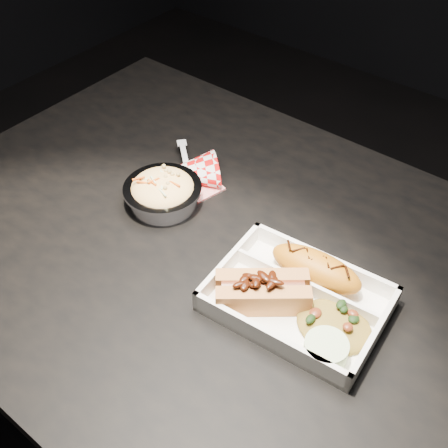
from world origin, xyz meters
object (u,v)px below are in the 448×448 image
(dining_table, at_px, (237,292))
(foil_coleslaw_cup, at_px, (163,191))
(hotdog, at_px, (263,290))
(food_tray, at_px, (297,301))
(fried_pastry, at_px, (316,268))
(napkin_fork, at_px, (188,173))

(dining_table, height_order, foil_coleslaw_cup, foil_coleslaw_cup)
(dining_table, relative_size, hotdog, 8.37)
(dining_table, relative_size, food_tray, 4.53)
(foil_coleslaw_cup, bearing_deg, dining_table, -6.41)
(fried_pastry, xyz_separation_m, foil_coleslaw_cup, (-0.31, -0.01, -0.00))
(hotdog, height_order, foil_coleslaw_cup, hotdog)
(hotdog, xyz_separation_m, foil_coleslaw_cup, (-0.27, 0.08, -0.00))
(foil_coleslaw_cup, xyz_separation_m, napkin_fork, (-0.01, 0.08, -0.01))
(fried_pastry, height_order, hotdog, hotdog)
(food_tray, relative_size, foil_coleslaw_cup, 1.91)
(dining_table, bearing_deg, foil_coleslaw_cup, 173.59)
(dining_table, distance_m, hotdog, 0.16)
(dining_table, distance_m, food_tray, 0.17)
(fried_pastry, distance_m, napkin_fork, 0.33)
(dining_table, xyz_separation_m, food_tray, (0.13, -0.03, 0.10))
(hotdog, bearing_deg, napkin_fork, 112.14)
(hotdog, bearing_deg, dining_table, 108.51)
(dining_table, distance_m, napkin_fork, 0.24)
(food_tray, relative_size, hotdog, 1.85)
(fried_pastry, height_order, foil_coleslaw_cup, foil_coleslaw_cup)
(fried_pastry, bearing_deg, dining_table, -166.58)
(fried_pastry, bearing_deg, hotdog, -113.75)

